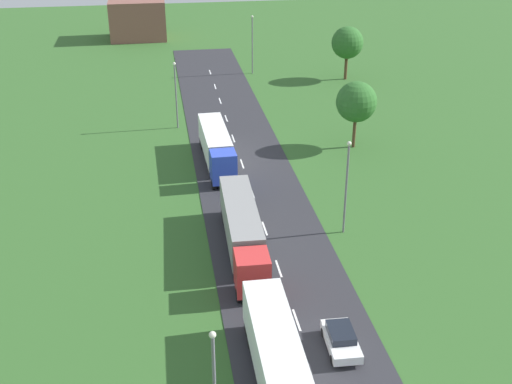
# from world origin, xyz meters

# --- Properties ---
(road) EXTENTS (10.00, 140.00, 0.06)m
(road) POSITION_xyz_m (0.00, 24.50, 0.03)
(road) COLOR #2B2B30
(road) RESTS_ON ground
(lane_marking_centre) EXTENTS (0.16, 120.98, 0.01)m
(lane_marking_centre) POSITION_xyz_m (0.00, 20.95, 0.07)
(lane_marking_centre) COLOR white
(lane_marking_centre) RESTS_ON road
(truck_lead) EXTENTS (2.60, 13.53, 3.65)m
(truck_lead) POSITION_xyz_m (-2.54, 11.55, 2.16)
(truck_lead) COLOR blue
(truck_lead) RESTS_ON road
(truck_second) EXTENTS (2.87, 14.30, 3.55)m
(truck_second) POSITION_xyz_m (-2.38, 27.59, 2.12)
(truck_second) COLOR red
(truck_second) RESTS_ON road
(truck_third) EXTENTS (2.75, 12.73, 3.50)m
(truck_third) POSITION_xyz_m (-2.61, 45.31, 2.10)
(truck_third) COLOR blue
(truck_third) RESTS_ON road
(car_second) EXTENTS (2.02, 4.01, 1.42)m
(car_second) POSITION_xyz_m (2.16, 14.87, 0.81)
(car_second) COLOR white
(car_second) RESTS_ON road
(lamppost_second) EXTENTS (0.36, 0.36, 8.32)m
(lamppost_second) POSITION_xyz_m (6.54, 29.45, 4.64)
(lamppost_second) COLOR slate
(lamppost_second) RESTS_ON ground
(lamppost_third) EXTENTS (0.36, 0.36, 8.01)m
(lamppost_third) POSITION_xyz_m (-6.12, 56.91, 4.48)
(lamppost_third) COLOR slate
(lamppost_third) RESTS_ON ground
(lamppost_fourth) EXTENTS (0.36, 0.36, 8.74)m
(lamppost_fourth) POSITION_xyz_m (6.35, 78.59, 4.85)
(lamppost_fourth) COLOR slate
(lamppost_fourth) RESTS_ON ground
(tree_oak) EXTENTS (4.63, 4.63, 7.75)m
(tree_oak) POSITION_xyz_m (19.53, 73.44, 5.41)
(tree_oak) COLOR #513823
(tree_oak) RESTS_ON ground
(tree_birch) EXTENTS (4.45, 4.45, 7.49)m
(tree_birch) POSITION_xyz_m (12.97, 47.73, 5.24)
(tree_birch) COLOR #513823
(tree_birch) RESTS_ON ground
(distant_building) EXTENTS (10.01, 8.58, 7.00)m
(distant_building) POSITION_xyz_m (-10.81, 105.12, 3.50)
(distant_building) COLOR brown
(distant_building) RESTS_ON ground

